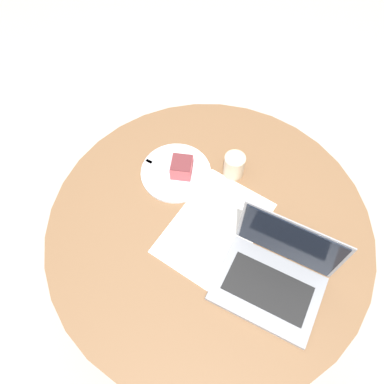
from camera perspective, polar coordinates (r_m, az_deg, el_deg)
The scene contains 8 objects.
ground_plane at distance 2.01m, azimuth 1.76°, elevation -14.37°, with size 12.00×12.00×0.00m, color #B7AD9E.
dining_table at distance 1.43m, azimuth 2.42°, elevation -7.55°, with size 1.12×1.12×0.76m.
paper_document at distance 1.29m, azimuth 3.48°, elevation -5.43°, with size 0.46×0.37×0.00m.
plate at distance 1.39m, azimuth -2.47°, elevation 3.01°, with size 0.26×0.26×0.01m.
cake_slice at distance 1.36m, azimuth -1.58°, elevation 3.82°, with size 0.09×0.09×0.06m.
fork at distance 1.40m, azimuth -4.78°, elevation 3.73°, with size 0.06×0.17×0.00m.
coffee_glass at distance 1.37m, azimuth 6.42°, elevation 4.02°, with size 0.08×0.08×0.09m.
laptop at distance 1.21m, azimuth 12.28°, elevation -12.39°, with size 0.29×0.36×0.25m.
Camera 1 is at (-0.55, -0.11, 1.93)m, focal length 35.00 mm.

